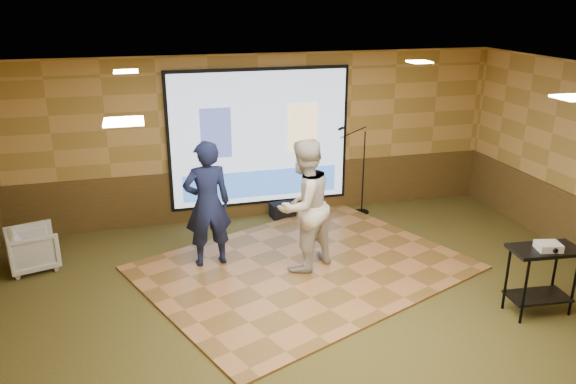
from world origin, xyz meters
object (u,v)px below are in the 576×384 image
object	(u,v)px
banquet_chair	(33,249)
dance_floor	(304,268)
mic_stand	(360,188)
duffel_bag	(283,210)
player_right	(304,206)
projector	(548,246)
player_left	(207,204)
av_table	(542,268)
projector_screen	(260,140)

from	to	relation	value
banquet_chair	dance_floor	bearing A→B (deg)	-120.80
mic_stand	duffel_bag	size ratio (longest dim) A/B	3.90
player_right	projector	size ratio (longest dim) A/B	6.97
player_left	av_table	distance (m)	4.69
av_table	projector	distance (m)	0.34
mic_stand	banquet_chair	bearing A→B (deg)	168.98
player_left	av_table	size ratio (longest dim) A/B	2.11
player_left	banquet_chair	xyz separation A→B (m)	(-2.60, 0.59, -0.69)
dance_floor	duffel_bag	xyz separation A→B (m)	(0.21, 2.13, 0.12)
projector	mic_stand	distance (m)	4.12
dance_floor	mic_stand	world-z (taller)	mic_stand
player_right	mic_stand	world-z (taller)	player_right
projector_screen	banquet_chair	world-z (taller)	projector_screen
projector	mic_stand	world-z (taller)	mic_stand
player_right	banquet_chair	xyz separation A→B (m)	(-3.95, 1.09, -0.71)
dance_floor	mic_stand	xyz separation A→B (m)	(1.68, 1.97, 0.48)
av_table	banquet_chair	distance (m)	7.26
banquet_chair	projector	bearing A→B (deg)	-130.82
projector	mic_stand	size ratio (longest dim) A/B	0.17
player_right	projector	bearing A→B (deg)	112.14
dance_floor	player_left	bearing A→B (deg)	159.89
banquet_chair	duffel_bag	size ratio (longest dim) A/B	1.61
projector	player_left	bearing A→B (deg)	160.19
player_left	banquet_chair	size ratio (longest dim) A/B	2.76
player_left	projector	size ratio (longest dim) A/B	6.80
player_right	av_table	xyz separation A→B (m)	(2.62, -1.98, -0.39)
projector	banquet_chair	xyz separation A→B (m)	(-6.56, 3.12, -0.65)
player_right	av_table	bearing A→B (deg)	112.95
dance_floor	banquet_chair	distance (m)	4.13
projector_screen	player_right	distance (m)	2.36
projector_screen	banquet_chair	xyz separation A→B (m)	(-3.81, -1.22, -1.15)
projector_screen	duffel_bag	distance (m)	1.40
mic_stand	duffel_bag	distance (m)	1.52
player_left	mic_stand	world-z (taller)	player_left
player_left	player_right	world-z (taller)	player_right
dance_floor	mic_stand	distance (m)	2.63
dance_floor	player_left	distance (m)	1.76
projector	projector_screen	bearing A→B (deg)	135.11
av_table	player_right	bearing A→B (deg)	142.95
projector	duffel_bag	world-z (taller)	projector
player_left	duffel_bag	world-z (taller)	player_left
projector_screen	banquet_chair	bearing A→B (deg)	-162.19
projector	mic_stand	bearing A→B (deg)	115.57
mic_stand	player_right	bearing A→B (deg)	-150.65
av_table	duffel_bag	bearing A→B (deg)	120.27
player_left	mic_stand	distance (m)	3.42
banquet_chair	mic_stand	bearing A→B (deg)	-96.59
projector	duffel_bag	size ratio (longest dim) A/B	0.65
av_table	projector	world-z (taller)	projector
av_table	projector	xyz separation A→B (m)	(-0.01, -0.05, 0.33)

